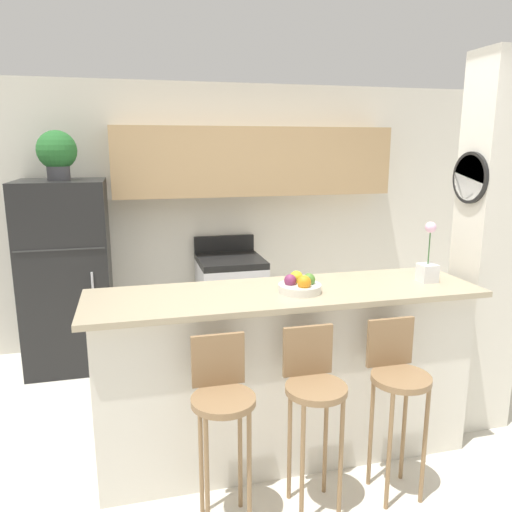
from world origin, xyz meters
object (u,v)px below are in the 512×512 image
bar_stool_right (397,382)px  potted_plant_on_fridge (57,153)px  fruit_bowl (300,285)px  bar_stool_left (222,404)px  refrigerator (67,275)px  bar_stool_mid (314,393)px  stove_range (231,302)px  orchid_vase (428,264)px

bar_stool_right → potted_plant_on_fridge: size_ratio=2.44×
fruit_bowl → bar_stool_left: bearing=-141.4°
refrigerator → bar_stool_mid: (1.47, -2.27, -0.16)m
potted_plant_on_fridge → refrigerator: bearing=-62.2°
stove_range → bar_stool_mid: 2.30m
bar_stool_right → fruit_bowl: bearing=133.4°
stove_range → orchid_vase: size_ratio=2.73×
refrigerator → orchid_vase: (2.41, -1.79, 0.38)m
refrigerator → bar_stool_mid: 2.71m
refrigerator → orchid_vase: size_ratio=4.27×
bar_stool_mid → fruit_bowl: size_ratio=3.92×
stove_range → potted_plant_on_fridge: potted_plant_on_fridge is taller
potted_plant_on_fridge → fruit_bowl: (1.54, -1.82, -0.76)m
refrigerator → bar_stool_left: refrigerator is taller
orchid_vase → bar_stool_left: bearing=-161.7°
bar_stool_mid → potted_plant_on_fridge: (-1.47, 2.27, 1.23)m
refrigerator → bar_stool_right: (1.96, -2.27, -0.16)m
potted_plant_on_fridge → bar_stool_right: bearing=-49.1°
fruit_bowl → bar_stool_right: bearing=-46.6°
stove_range → fruit_bowl: fruit_bowl is taller
bar_stool_left → bar_stool_right: (0.99, 0.00, 0.00)m
fruit_bowl → orchid_vase: bearing=1.8°
stove_range → potted_plant_on_fridge: 2.06m
bar_stool_left → fruit_bowl: 0.86m
fruit_bowl → bar_stool_mid: bearing=-98.7°
bar_stool_mid → orchid_vase: bearing=26.7°
bar_stool_mid → bar_stool_left: bearing=180.0°
bar_stool_mid → bar_stool_right: bearing=0.0°
refrigerator → stove_range: refrigerator is taller
fruit_bowl → refrigerator: bearing=130.2°
stove_range → refrigerator: bearing=-178.9°
potted_plant_on_fridge → fruit_bowl: size_ratio=1.61×
stove_range → bar_stool_right: (0.49, -2.29, 0.21)m
bar_stool_left → orchid_vase: size_ratio=2.58×
refrigerator → bar_stool_right: refrigerator is taller
stove_range → bar_stool_right: bearing=-78.0°
refrigerator → bar_stool_left: bearing=-66.7°
stove_range → bar_stool_left: size_ratio=1.06×
refrigerator → bar_stool_mid: refrigerator is taller
orchid_vase → fruit_bowl: orchid_vase is taller
stove_range → potted_plant_on_fridge: size_ratio=2.58×
bar_stool_mid → potted_plant_on_fridge: bearing=122.9°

